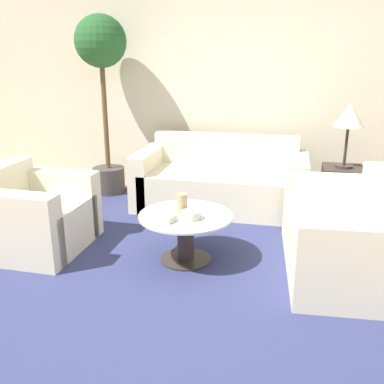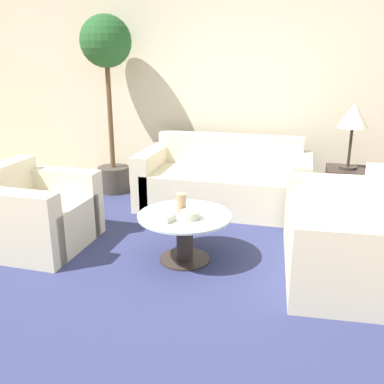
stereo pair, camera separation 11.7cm
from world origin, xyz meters
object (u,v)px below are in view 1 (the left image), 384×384
object	(u,v)px
sofa_main	(221,183)
book_stack	(164,217)
coffee_table	(186,231)
vase	(182,204)
loveseat	(350,239)
armchair	(33,218)
bowl	(191,215)
table_lamp	(349,117)
potted_plant	(102,70)

from	to	relation	value
sofa_main	book_stack	size ratio (longest dim) A/B	8.71
coffee_table	vase	bearing A→B (deg)	156.79
loveseat	coffee_table	xyz separation A→B (m)	(-1.36, -0.13, -0.01)
sofa_main	vase	distance (m)	1.49
sofa_main	armchair	bearing A→B (deg)	-134.81
armchair	coffee_table	bearing A→B (deg)	-87.43
sofa_main	book_stack	world-z (taller)	sofa_main
book_stack	sofa_main	bearing A→B (deg)	104.83
vase	bowl	world-z (taller)	vase
coffee_table	table_lamp	distance (m)	2.13
armchair	loveseat	distance (m)	2.81
loveseat	table_lamp	world-z (taller)	table_lamp
loveseat	bowl	size ratio (longest dim) A/B	9.49
sofa_main	loveseat	xyz separation A→B (m)	(1.29, -1.36, 0.00)
potted_plant	book_stack	size ratio (longest dim) A/B	9.79
sofa_main	coffee_table	world-z (taller)	sofa_main
coffee_table	armchair	bearing A→B (deg)	-178.35
table_lamp	bowl	world-z (taller)	table_lamp
book_stack	loveseat	bearing A→B (deg)	33.29
book_stack	potted_plant	bearing A→B (deg)	147.29
armchair	vase	world-z (taller)	armchair
sofa_main	bowl	size ratio (longest dim) A/B	12.21
loveseat	potted_plant	world-z (taller)	potted_plant
coffee_table	table_lamp	size ratio (longest dim) A/B	1.18
armchair	book_stack	size ratio (longest dim) A/B	4.23
loveseat	table_lamp	xyz separation A→B (m)	(0.05, 1.24, 0.83)
sofa_main	loveseat	size ratio (longest dim) A/B	1.29
sofa_main	coffee_table	bearing A→B (deg)	-92.90
vase	loveseat	bearing A→B (deg)	4.57
armchair	potted_plant	xyz separation A→B (m)	(0.01, 1.72, 1.26)
sofa_main	potted_plant	distance (m)	1.97
table_lamp	vase	distance (m)	2.06
armchair	loveseat	size ratio (longest dim) A/B	0.63
potted_plant	sofa_main	bearing A→B (deg)	-7.25
table_lamp	book_stack	bearing A→B (deg)	-135.40
armchair	vase	distance (m)	1.43
bowl	book_stack	world-z (taller)	bowl
potted_plant	vase	world-z (taller)	potted_plant
vase	potted_plant	bearing A→B (deg)	130.04
coffee_table	table_lamp	bearing A→B (deg)	44.08
loveseat	vase	xyz separation A→B (m)	(-1.39, -0.11, 0.23)
coffee_table	vase	world-z (taller)	vase
sofa_main	coffee_table	size ratio (longest dim) A/B	2.41
bowl	coffee_table	bearing A→B (deg)	127.79
coffee_table	bowl	xyz separation A→B (m)	(0.07, -0.09, 0.18)
loveseat	coffee_table	world-z (taller)	loveseat
potted_plant	table_lamp	bearing A→B (deg)	-6.28
bowl	book_stack	size ratio (longest dim) A/B	0.71
coffee_table	potted_plant	xyz separation A→B (m)	(-1.43, 1.67, 1.27)
sofa_main	armchair	size ratio (longest dim) A/B	2.06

